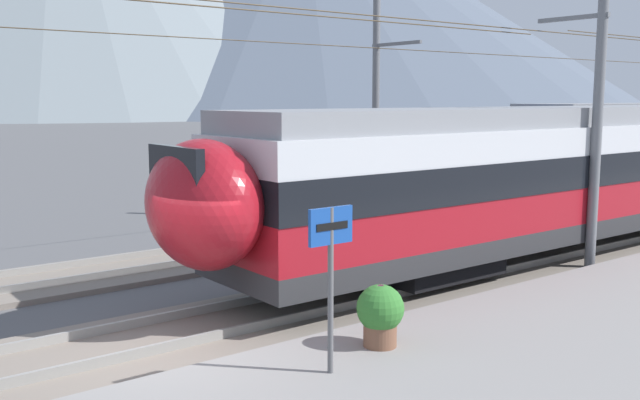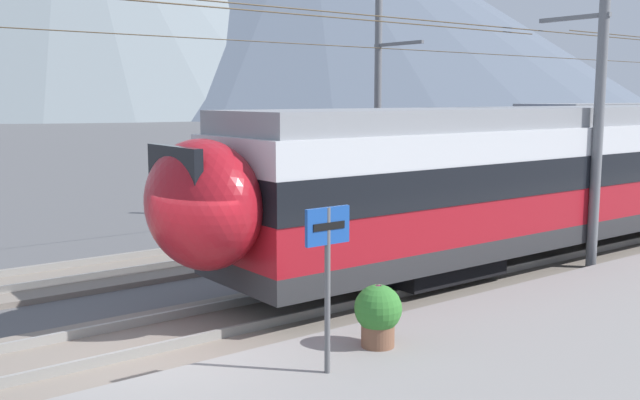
{
  "view_description": "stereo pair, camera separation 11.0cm",
  "coord_description": "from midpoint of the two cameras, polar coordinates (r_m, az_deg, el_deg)",
  "views": [
    {
      "loc": [
        -4.47,
        -9.62,
        4.09
      ],
      "look_at": [
        4.67,
        2.29,
        1.93
      ],
      "focal_mm": 40.27,
      "sensor_mm": 36.0,
      "label": 1
    },
    {
      "loc": [
        -4.38,
        -9.69,
        4.09
      ],
      "look_at": [
        4.67,
        2.29,
        1.93
      ],
      "focal_mm": 40.27,
      "sensor_mm": 36.0,
      "label": 2
    }
  ],
  "objects": [
    {
      "name": "catenary_mast_far_side",
      "position": [
        23.78,
        4.54,
        8.12
      ],
      "size": [
        42.55,
        2.17,
        7.85
      ],
      "color": "slate",
      "rests_on": "ground"
    },
    {
      "name": "track_near",
      "position": [
        12.36,
        -14.69,
        -11.09
      ],
      "size": [
        120.0,
        3.0,
        0.28
      ],
      "color": "slate",
      "rests_on": "ground"
    },
    {
      "name": "mountain_right_ridge",
      "position": [
        220.27,
        -1.32,
        15.31
      ],
      "size": [
        196.27,
        196.27,
        63.06
      ],
      "primitive_type": "cone",
      "color": "#515B6B",
      "rests_on": "ground"
    },
    {
      "name": "catenary_mast_mid",
      "position": [
        17.76,
        20.81,
        7.66
      ],
      "size": [
        42.55,
        1.85,
        7.88
      ],
      "color": "slate",
      "rests_on": "ground"
    },
    {
      "name": "track_far",
      "position": [
        17.02,
        -21.45,
        -6.08
      ],
      "size": [
        120.0,
        3.0,
        0.28
      ],
      "color": "slate",
      "rests_on": "ground"
    },
    {
      "name": "train_near_platform",
      "position": [
        21.35,
        21.85,
        2.57
      ],
      "size": [
        26.68,
        2.93,
        4.27
      ],
      "color": "#2D2D30",
      "rests_on": "track_near"
    },
    {
      "name": "platform_sign",
      "position": [
        9.57,
        0.52,
        -4.19
      ],
      "size": [
        0.7,
        0.08,
        2.29
      ],
      "color": "#59595B",
      "rests_on": "platform_slab"
    },
    {
      "name": "ground_plane",
      "position": [
        11.38,
        -12.33,
        -13.08
      ],
      "size": [
        400.0,
        400.0,
        0.0
      ],
      "primitive_type": "plane",
      "color": "#565659"
    },
    {
      "name": "potted_plant_platform_edge",
      "position": [
        10.92,
        4.52,
        -8.83
      ],
      "size": [
        0.72,
        0.72,
        0.95
      ],
      "color": "brown",
      "rests_on": "platform_slab"
    }
  ]
}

